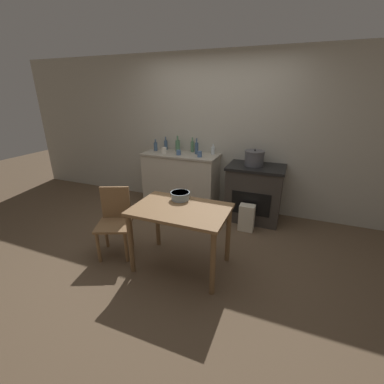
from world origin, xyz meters
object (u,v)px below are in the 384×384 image
at_px(work_table, 181,217).
at_px(bottle_mid_left, 213,150).
at_px(flour_sack, 247,218).
at_px(cup_right, 179,152).
at_px(stock_pot, 254,158).
at_px(bottle_center_left, 197,148).
at_px(chair, 115,220).
at_px(bottle_left, 192,146).
at_px(bottle_center, 156,146).
at_px(bottle_center_right, 166,145).
at_px(mixing_bowl_large, 180,195).
at_px(cup_mid_right, 200,154).
at_px(cup_far_right, 164,150).
at_px(bottle_far_left, 178,146).
at_px(stove, 254,193).

xyz_separation_m(work_table, bottle_mid_left, (-0.20, 1.77, 0.39)).
xyz_separation_m(flour_sack, cup_right, (-1.26, 0.36, 0.80)).
bearing_deg(flour_sack, stock_pot, 93.54).
bearing_deg(bottle_mid_left, work_table, -83.68).
distance_m(bottle_center_left, cup_right, 0.31).
xyz_separation_m(chair, stock_pot, (1.41, 1.62, 0.55)).
height_order(bottle_left, bottle_mid_left, bottle_left).
bearing_deg(stock_pot, bottle_center_left, 175.04).
xyz_separation_m(bottle_center, bottle_center_right, (0.13, 0.14, 0.01)).
bearing_deg(work_table, flour_sack, 64.35).
distance_m(mixing_bowl_large, bottle_left, 1.68).
relative_size(chair, cup_mid_right, 9.26).
bearing_deg(cup_far_right, bottle_center, 147.96).
relative_size(stock_pot, bottle_left, 1.21).
bearing_deg(bottle_center_right, cup_mid_right, -21.71).
relative_size(bottle_far_left, bottle_center_right, 1.17).
distance_m(bottle_mid_left, bottle_center, 1.04).
xyz_separation_m(bottle_far_left, cup_far_right, (-0.15, -0.24, -0.05)).
relative_size(work_table, bottle_center_left, 4.00).
relative_size(bottle_center_right, cup_far_right, 2.23).
bearing_deg(cup_right, bottle_mid_left, 27.38).
bearing_deg(bottle_center_left, stove, -5.81).
bearing_deg(work_table, stock_pot, 71.95).
bearing_deg(stock_pot, work_table, -108.05).
distance_m(stock_pot, cup_mid_right, 0.86).
bearing_deg(bottle_far_left, stove, -6.84).
bearing_deg(bottle_center_right, cup_right, -37.26).
relative_size(bottle_far_left, bottle_center, 1.35).
bearing_deg(cup_far_right, chair, -86.49).
height_order(bottle_center, cup_right, bottle_center).
height_order(bottle_center_right, cup_far_right, bottle_center_right).
distance_m(stove, flour_sack, 0.50).
distance_m(mixing_bowl_large, bottle_center, 1.85).
height_order(bottle_center_right, cup_right, bottle_center_right).
bearing_deg(mixing_bowl_large, flour_sack, 54.93).
distance_m(flour_sack, cup_far_right, 1.77).
bearing_deg(bottle_center, cup_far_right, -32.04).
relative_size(stock_pot, bottle_far_left, 1.11).
bearing_deg(cup_mid_right, bottle_left, 128.84).
relative_size(flour_sack, bottle_center_left, 1.53).
height_order(stock_pot, bottle_center_right, bottle_center_right).
bearing_deg(work_table, bottle_center_right, 121.40).
bearing_deg(bottle_center_left, chair, -104.30).
bearing_deg(chair, stove, 24.26).
bearing_deg(bottle_center, stove, -2.78).
distance_m(mixing_bowl_large, cup_far_right, 1.58).
height_order(stock_pot, bottle_center_left, bottle_center_left).
height_order(flour_sack, bottle_center, bottle_center).
height_order(stove, stock_pot, stock_pot).
relative_size(stove, mixing_bowl_large, 3.88).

